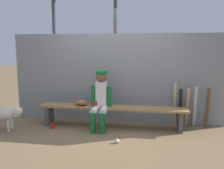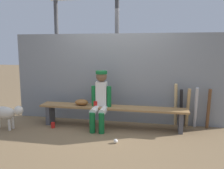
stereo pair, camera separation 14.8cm
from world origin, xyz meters
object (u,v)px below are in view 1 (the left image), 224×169
object	(u,v)px
bat_aluminum_black	(180,108)
cup_on_bench	(96,104)
dugout_bench	(112,111)
dog	(5,114)
baseball	(117,141)
bat_wood_natural	(175,104)
player_seated	(100,98)
bat_aluminum_silver	(195,107)
scoreboard	(86,4)
bat_wood_tan	(187,107)
cup_on_ground	(53,126)
baseball_glove	(81,102)
bat_wood_dark	(207,108)

from	to	relation	value
bat_aluminum_black	cup_on_bench	size ratio (longest dim) A/B	7.28
dugout_bench	dog	size ratio (longest dim) A/B	3.55
baseball	dog	world-z (taller)	dog
bat_wood_natural	cup_on_bench	bearing A→B (deg)	-165.91
player_seated	bat_aluminum_silver	size ratio (longest dim) A/B	1.35
bat_wood_natural	scoreboard	bearing A→B (deg)	160.98
bat_wood_tan	cup_on_bench	distance (m)	1.86
player_seated	bat_wood_tan	bearing A→B (deg)	13.56
bat_aluminum_silver	scoreboard	size ratio (longest dim) A/B	0.23
baseball	bat_aluminum_black	bearing A→B (deg)	43.85
cup_on_ground	dog	size ratio (longest dim) A/B	0.13
baseball	cup_on_bench	world-z (taller)	cup_on_bench
baseball_glove	bat_wood_dark	size ratio (longest dim) A/B	0.34
bat_aluminum_black	bat_aluminum_silver	distance (m)	0.28
bat_aluminum_black	bat_wood_tan	xyz separation A→B (m)	(0.13, 0.00, 0.01)
bat_wood_tan	scoreboard	size ratio (longest dim) A/B	0.22
scoreboard	dugout_bench	bearing A→B (deg)	-53.07
cup_on_ground	cup_on_bench	world-z (taller)	cup_on_bench
cup_on_bench	bat_wood_tan	bearing A→B (deg)	11.10
bat_aluminum_silver	bat_wood_dark	distance (m)	0.24
bat_wood_dark	dugout_bench	bearing A→B (deg)	-171.23
baseball_glove	dog	xyz separation A→B (m)	(-1.40, -0.53, -0.16)
cup_on_ground	dog	distance (m)	0.95
bat_wood_natural	scoreboard	size ratio (longest dim) A/B	0.24
bat_wood_natural	bat_wood_tan	xyz separation A→B (m)	(0.24, -0.04, -0.04)
cup_on_ground	cup_on_bench	xyz separation A→B (m)	(0.84, 0.21, 0.44)
baseball	cup_on_bench	xyz separation A→B (m)	(-0.55, 0.75, 0.45)
player_seated	cup_on_ground	bearing A→B (deg)	-170.68
dugout_bench	bat_aluminum_black	distance (m)	1.40
baseball_glove	baseball	world-z (taller)	baseball_glove
bat_wood_tan	baseball	size ratio (longest dim) A/B	11.07
cup_on_ground	bat_wood_dark	bearing A→B (deg)	10.31
bat_wood_natural	bat_aluminum_silver	world-z (taller)	bat_wood_natural
dugout_bench	dog	xyz separation A→B (m)	(-2.04, -0.53, -0.01)
bat_aluminum_silver	bat_wood_natural	bearing A→B (deg)	170.77
bat_wood_dark	scoreboard	world-z (taller)	scoreboard
bat_wood_tan	dog	distance (m)	3.63
cup_on_ground	bat_wood_natural	bearing A→B (deg)	14.10
bat_aluminum_silver	baseball	world-z (taller)	bat_aluminum_silver
bat_aluminum_silver	dog	xyz separation A→B (m)	(-3.69, -0.81, -0.09)
baseball_glove	bat_aluminum_black	distance (m)	2.04
bat_wood_natural	cup_on_ground	bearing A→B (deg)	-165.90
player_seated	bat_aluminum_silver	world-z (taller)	player_seated
bat_aluminum_black	scoreboard	xyz separation A→B (m)	(-2.16, 0.75, 2.21)
cup_on_bench	dugout_bench	bearing A→B (deg)	9.17
baseball_glove	cup_on_bench	bearing A→B (deg)	-9.55
baseball_glove	bat_wood_tan	world-z (taller)	bat_wood_tan
player_seated	cup_on_bench	distance (m)	0.18
dog	dugout_bench	bearing A→B (deg)	14.45
baseball_glove	bat_aluminum_black	size ratio (longest dim) A/B	0.35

